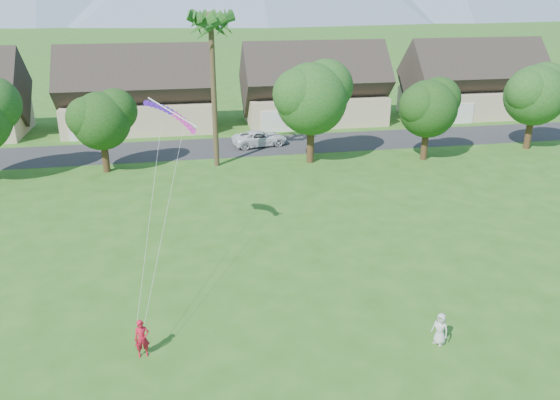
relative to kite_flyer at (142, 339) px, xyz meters
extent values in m
plane|color=#2D6019|center=(6.94, -3.31, -0.83)|extent=(500.00, 500.00, 0.00)
cube|color=#2D2D30|center=(6.94, 30.69, -0.83)|extent=(90.00, 7.00, 0.01)
imported|color=red|center=(0.00, 0.00, 0.00)|extent=(0.65, 0.48, 1.66)
imported|color=beige|center=(12.27, -1.45, -0.10)|extent=(0.80, 0.85, 1.45)
imported|color=white|center=(9.45, 30.69, -0.11)|extent=(5.54, 3.28, 1.44)
cube|color=beige|center=(-2.06, 39.69, 0.67)|extent=(15.00, 8.00, 3.00)
cube|color=#382D28|center=(-2.06, 39.69, 3.96)|extent=(15.75, 8.15, 8.15)
cube|color=silver|center=(-6.26, 35.63, 0.27)|extent=(4.80, 0.12, 2.20)
cube|color=beige|center=(16.94, 39.69, 0.67)|extent=(15.00, 8.00, 3.00)
cube|color=#382D28|center=(16.94, 39.69, 3.96)|extent=(15.75, 8.15, 8.15)
cube|color=silver|center=(12.74, 35.63, 0.27)|extent=(4.80, 0.12, 2.20)
cube|color=beige|center=(35.94, 39.69, 0.67)|extent=(15.00, 8.00, 3.00)
cube|color=#382D28|center=(35.94, 39.69, 3.96)|extent=(15.75, 8.15, 8.15)
cube|color=silver|center=(31.74, 35.63, 0.27)|extent=(4.80, 0.12, 2.20)
cylinder|color=#47301C|center=(-4.06, 25.19, 0.26)|extent=(0.56, 0.56, 2.18)
sphere|color=#214916|center=(-4.06, 25.19, 3.38)|extent=(4.62, 4.62, 4.62)
cylinder|color=#47301C|center=(12.94, 24.69, 0.58)|extent=(0.62, 0.62, 2.82)
sphere|color=#214916|center=(12.94, 24.69, 4.62)|extent=(5.98, 5.98, 5.98)
cylinder|color=#47301C|center=(22.94, 23.69, 0.32)|extent=(0.58, 0.58, 2.30)
sphere|color=#214916|center=(22.94, 23.69, 3.63)|extent=(4.90, 4.90, 4.90)
cylinder|color=#47301C|center=(33.94, 25.19, 0.45)|extent=(0.60, 0.60, 2.56)
sphere|color=#214916|center=(33.94, 25.19, 4.13)|extent=(5.44, 5.44, 5.44)
cylinder|color=#4C3D26|center=(4.94, 25.19, 5.17)|extent=(0.44, 0.44, 12.00)
sphere|color=#286021|center=(4.94, 25.19, 11.47)|extent=(3.00, 3.00, 3.00)
cube|color=#4616AA|center=(1.03, 9.22, 7.21)|extent=(1.60, 1.22, 0.50)
cube|color=#DA28AD|center=(2.49, 9.22, 7.21)|extent=(1.60, 1.22, 0.50)
camera|label=1|loc=(2.11, -19.24, 13.26)|focal=35.00mm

